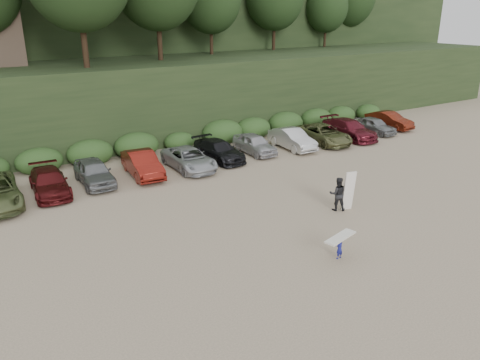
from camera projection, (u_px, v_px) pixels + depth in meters
ground at (290, 217)px, 23.55m from camera, size 120.00×120.00×0.00m
parked_cars at (191, 156)px, 30.93m from camera, size 39.61×5.86×1.64m
child_surfer at (340, 243)px, 19.43m from camera, size 1.78×0.89×1.03m
adult_surfer at (339, 194)px, 24.14m from camera, size 1.35×1.05×2.12m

